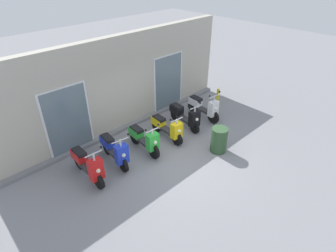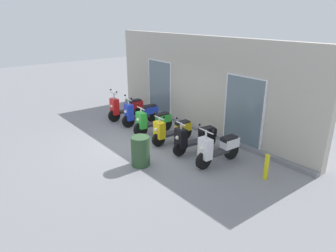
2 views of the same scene
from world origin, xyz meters
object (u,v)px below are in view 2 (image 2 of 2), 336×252
(scooter_white, at_px, (218,148))
(curb_bollard, at_px, (266,167))
(scooter_blue, at_px, (140,113))
(scooter_black, at_px, (195,138))
(scooter_red, at_px, (126,108))
(scooter_green, at_px, (153,121))
(scooter_yellow, at_px, (172,130))
(trash_bin, at_px, (140,151))

(scooter_white, xyz_separation_m, curb_bollard, (1.37, 0.35, -0.14))
(scooter_blue, xyz_separation_m, scooter_black, (3.12, -0.07, -0.00))
(scooter_red, height_order, scooter_green, scooter_red)
(scooter_green, xyz_separation_m, scooter_yellow, (1.06, 0.02, -0.03))
(scooter_black, relative_size, trash_bin, 1.86)
(scooter_green, relative_size, scooter_white, 0.98)
(scooter_yellow, bearing_deg, curb_bollard, 5.99)
(scooter_yellow, height_order, scooter_black, scooter_black)
(scooter_blue, distance_m, scooter_yellow, 2.12)
(scooter_blue, distance_m, scooter_black, 3.12)
(scooter_red, relative_size, curb_bollard, 2.34)
(scooter_blue, xyz_separation_m, trash_bin, (2.81, -1.88, -0.05))
(scooter_green, height_order, trash_bin, scooter_green)
(trash_bin, bearing_deg, scooter_green, 135.64)
(scooter_green, bearing_deg, scooter_blue, 171.38)
(scooter_black, distance_m, curb_bollard, 2.41)
(scooter_red, height_order, curb_bollard, scooter_red)
(scooter_yellow, bearing_deg, scooter_black, 3.80)
(scooter_yellow, distance_m, scooter_black, 1.02)
(curb_bollard, bearing_deg, scooter_yellow, -174.01)
(scooter_red, bearing_deg, scooter_green, -2.50)
(scooter_black, bearing_deg, scooter_white, -3.16)
(scooter_black, distance_m, trash_bin, 1.84)
(scooter_blue, bearing_deg, scooter_red, -175.79)
(scooter_white, relative_size, trash_bin, 1.87)
(scooter_green, distance_m, scooter_black, 2.07)
(scooter_green, relative_size, trash_bin, 1.84)
(scooter_blue, distance_m, scooter_green, 1.06)
(scooter_blue, distance_m, curb_bollard, 5.52)
(scooter_black, xyz_separation_m, scooter_white, (1.02, -0.06, 0.01))
(scooter_yellow, relative_size, trash_bin, 1.83)
(scooter_green, bearing_deg, scooter_red, 177.50)
(scooter_yellow, height_order, trash_bin, scooter_yellow)
(scooter_red, bearing_deg, scooter_blue, 4.21)
(scooter_blue, xyz_separation_m, scooter_green, (1.05, -0.16, -0.02))
(scooter_green, xyz_separation_m, scooter_black, (2.07, 0.09, 0.01))
(scooter_blue, relative_size, trash_bin, 1.82)
(scooter_yellow, xyz_separation_m, scooter_black, (1.01, 0.07, 0.05))
(scooter_green, height_order, scooter_yellow, scooter_green)
(scooter_blue, bearing_deg, scooter_white, -1.71)
(scooter_red, height_order, scooter_blue, scooter_red)
(scooter_red, bearing_deg, scooter_yellow, -1.19)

